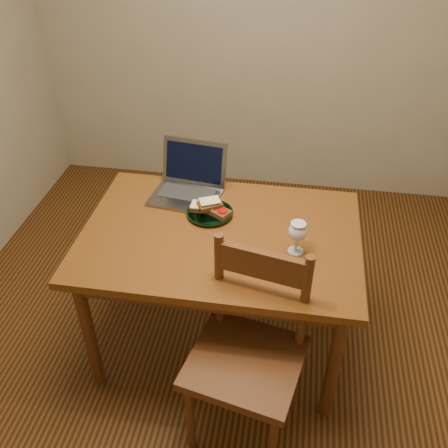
# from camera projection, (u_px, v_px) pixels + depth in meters

# --- Properties ---
(floor) EXTENTS (3.20, 3.20, 0.02)m
(floor) POSITION_uv_depth(u_px,v_px,m) (223.00, 329.00, 2.84)
(floor) COLOR black
(floor) RESTS_ON ground
(back_wall) EXTENTS (3.20, 0.02, 2.60)m
(back_wall) POSITION_uv_depth(u_px,v_px,m) (262.00, 14.00, 3.32)
(back_wall) COLOR gray
(back_wall) RESTS_ON floor
(table) EXTENTS (1.30, 0.90, 0.74)m
(table) POSITION_uv_depth(u_px,v_px,m) (220.00, 247.00, 2.39)
(table) COLOR #52270D
(table) RESTS_ON floor
(chair) EXTENTS (0.54, 0.52, 0.49)m
(chair) POSITION_uv_depth(u_px,v_px,m) (248.00, 348.00, 2.06)
(chair) COLOR #3C1C0C
(chair) RESTS_ON floor
(plate) EXTENTS (0.23, 0.23, 0.02)m
(plate) POSITION_uv_depth(u_px,v_px,m) (210.00, 213.00, 2.45)
(plate) COLOR black
(plate) RESTS_ON table
(sandwich_cheese) EXTENTS (0.12, 0.08, 0.04)m
(sandwich_cheese) POSITION_uv_depth(u_px,v_px,m) (202.00, 207.00, 2.44)
(sandwich_cheese) COLOR #381E0C
(sandwich_cheese) RESTS_ON plate
(sandwich_tomato) EXTENTS (0.14, 0.12, 0.04)m
(sandwich_tomato) POSITION_uv_depth(u_px,v_px,m) (218.00, 211.00, 2.42)
(sandwich_tomato) COLOR #381E0C
(sandwich_tomato) RESTS_ON plate
(sandwich_top) EXTENTS (0.13, 0.12, 0.04)m
(sandwich_top) POSITION_uv_depth(u_px,v_px,m) (210.00, 204.00, 2.42)
(sandwich_top) COLOR #381E0C
(sandwich_top) RESTS_ON plate
(milk_glass) EXTENTS (0.08, 0.08, 0.16)m
(milk_glass) POSITION_uv_depth(u_px,v_px,m) (297.00, 238.00, 2.18)
(milk_glass) COLOR white
(milk_glass) RESTS_ON table
(laptop) EXTENTS (0.38, 0.36, 0.25)m
(laptop) POSITION_uv_depth(u_px,v_px,m) (189.00, 181.00, 2.58)
(laptop) COLOR slate
(laptop) RESTS_ON table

